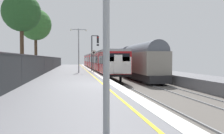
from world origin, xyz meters
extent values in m
cube|color=slate|center=(-2.50, 0.00, -0.50)|extent=(6.40, 110.00, 1.00)
cube|color=silver|center=(0.40, 0.00, 0.01)|extent=(0.60, 110.00, 0.01)
cube|color=yellow|center=(-0.35, 0.00, 0.01)|extent=(0.12, 110.00, 0.01)
cube|color=#56514C|center=(6.20, 0.00, -1.10)|extent=(11.00, 110.00, 0.20)
cube|color=gray|center=(1.38, 0.00, -0.96)|extent=(0.07, 110.00, 0.08)
cube|color=gray|center=(2.82, 0.00, -0.96)|extent=(0.07, 110.00, 0.08)
cube|color=gray|center=(5.38, 0.00, -0.96)|extent=(0.07, 110.00, 0.08)
cube|color=gray|center=(6.82, 0.00, -0.96)|extent=(0.07, 110.00, 0.08)
cube|color=maroon|center=(2.10, 17.67, 1.27)|extent=(2.80, 20.43, 2.30)
cube|color=black|center=(2.10, 17.67, -0.01)|extent=(2.64, 19.83, 0.25)
cube|color=gray|center=(2.10, 17.67, 2.54)|extent=(2.68, 20.43, 0.24)
cube|color=black|center=(0.69, 17.67, 1.57)|extent=(0.02, 18.83, 0.84)
cube|color=red|center=(0.69, 12.56, 1.17)|extent=(0.03, 1.10, 1.90)
cube|color=red|center=(0.69, 22.77, 1.17)|extent=(0.03, 1.10, 1.90)
cylinder|color=black|center=(1.32, 10.05, -0.50)|extent=(0.12, 0.84, 0.84)
cylinder|color=black|center=(2.88, 10.05, -0.50)|extent=(0.12, 0.84, 0.84)
cylinder|color=black|center=(1.32, 25.28, -0.50)|extent=(0.12, 0.84, 0.84)
cylinder|color=black|center=(2.88, 25.28, -0.50)|extent=(0.12, 0.84, 0.84)
cube|color=maroon|center=(2.10, 38.69, 1.27)|extent=(2.80, 20.43, 2.30)
cube|color=black|center=(2.10, 38.69, -0.01)|extent=(2.64, 19.83, 0.25)
cube|color=gray|center=(2.10, 38.69, 2.54)|extent=(2.68, 20.43, 0.24)
cube|color=black|center=(0.69, 38.69, 1.57)|extent=(0.02, 18.83, 0.84)
cube|color=red|center=(0.69, 33.59, 1.17)|extent=(0.03, 1.10, 1.90)
cube|color=red|center=(0.69, 43.80, 1.17)|extent=(0.03, 1.10, 1.90)
cylinder|color=black|center=(1.32, 31.08, -0.50)|extent=(0.12, 0.84, 0.84)
cylinder|color=black|center=(2.88, 31.08, -0.50)|extent=(0.12, 0.84, 0.84)
cylinder|color=black|center=(1.32, 46.31, -0.50)|extent=(0.12, 0.84, 0.84)
cylinder|color=black|center=(2.88, 46.31, -0.50)|extent=(0.12, 0.84, 0.84)
cube|color=silver|center=(2.10, 7.49, 1.02)|extent=(2.70, 0.10, 1.70)
cube|color=black|center=(2.10, 7.48, 1.82)|extent=(2.40, 0.08, 0.80)
cube|color=silver|center=(2.10, 7.35, 1.17)|extent=(0.80, 0.24, 1.80)
cylinder|color=white|center=(1.15, 7.43, 0.27)|extent=(0.18, 0.06, 0.18)
cylinder|color=white|center=(3.05, 7.43, 0.27)|extent=(0.18, 0.06, 0.18)
cylinder|color=black|center=(2.10, 7.20, 0.02)|extent=(0.20, 0.35, 0.20)
cube|color=black|center=(2.10, 38.69, 2.79)|extent=(0.60, 0.90, 0.20)
cube|color=#232326|center=(6.10, 12.33, -0.38)|extent=(2.30, 12.17, 0.79)
cube|color=gray|center=(6.10, 12.33, 1.22)|extent=(2.60, 11.37, 2.39)
cylinder|color=#515660|center=(6.10, 12.33, 2.41)|extent=(2.39, 10.97, 2.39)
cylinder|color=black|center=(5.32, 8.24, -0.50)|extent=(0.12, 0.84, 0.84)
cylinder|color=black|center=(6.88, 8.24, -0.50)|extent=(0.12, 0.84, 0.84)
cylinder|color=black|center=(5.32, 16.41, -0.50)|extent=(0.12, 0.84, 0.84)
cylinder|color=black|center=(6.88, 16.41, -0.50)|extent=(0.12, 0.84, 0.84)
cube|color=#232326|center=(6.10, 25.30, -0.38)|extent=(2.30, 12.17, 0.79)
cube|color=gray|center=(6.10, 25.30, 1.22)|extent=(2.60, 11.37, 2.39)
cylinder|color=#515660|center=(6.10, 25.30, 2.41)|extent=(2.39, 10.97, 2.39)
cylinder|color=black|center=(5.32, 21.21, -0.50)|extent=(0.12, 0.84, 0.84)
cylinder|color=black|center=(6.88, 21.21, -0.50)|extent=(0.12, 0.84, 0.84)
cylinder|color=black|center=(5.32, 29.38, -0.50)|extent=(0.12, 0.84, 0.84)
cylinder|color=black|center=(6.88, 29.38, -0.50)|extent=(0.12, 0.84, 0.84)
cylinder|color=#47474C|center=(0.35, 17.98, 2.46)|extent=(0.18, 0.18, 4.92)
cube|color=#47474C|center=(0.80, 17.98, 4.92)|extent=(0.90, 0.12, 0.12)
cube|color=black|center=(1.20, 17.98, 4.37)|extent=(0.28, 0.20, 1.00)
cylinder|color=red|center=(1.20, 17.86, 4.69)|extent=(0.16, 0.04, 0.16)
cylinder|color=black|center=(1.20, 17.86, 4.37)|extent=(0.16, 0.04, 0.16)
cylinder|color=black|center=(1.20, 17.86, 4.05)|extent=(0.16, 0.04, 0.16)
cube|color=black|center=(1.20, 17.98, 3.62)|extent=(0.32, 0.16, 0.24)
cylinder|color=#59595B|center=(0.25, 13.97, 1.20)|extent=(0.08, 0.08, 2.40)
cylinder|color=black|center=(0.25, 13.97, 2.46)|extent=(0.59, 0.02, 0.59)
cylinder|color=silver|center=(0.25, 13.96, 2.46)|extent=(0.56, 0.02, 0.56)
cube|color=black|center=(0.25, 13.94, 2.46)|extent=(0.24, 0.01, 0.18)
cylinder|color=#93999E|center=(-1.60, 13.20, 2.63)|extent=(0.14, 0.14, 5.26)
cube|color=#93999E|center=(-1.15, 13.20, 5.16)|extent=(0.90, 0.08, 0.08)
cylinder|color=silver|center=(-0.70, 13.20, 5.08)|extent=(0.20, 0.20, 0.18)
cube|color=#93999E|center=(-2.05, 13.20, 5.16)|extent=(0.90, 0.08, 0.08)
cylinder|color=silver|center=(-2.50, 13.20, 5.08)|extent=(0.20, 0.20, 0.18)
cube|color=#282B2D|center=(-5.45, 0.00, 0.97)|extent=(0.03, 99.00, 1.94)
cube|color=#38383D|center=(-5.45, 0.00, 1.94)|extent=(0.06, 99.00, 0.06)
cylinder|color=#38383D|center=(-5.45, 0.00, 0.97)|extent=(0.07, 0.07, 1.94)
cylinder|color=#38383D|center=(-5.45, 11.69, 0.97)|extent=(0.07, 0.07, 1.94)
cylinder|color=#38383D|center=(-5.45, 23.38, 0.97)|extent=(0.07, 0.07, 1.94)
cylinder|color=#38383D|center=(-5.45, 35.06, 0.97)|extent=(0.07, 0.07, 1.94)
cylinder|color=#38383D|center=(-5.45, 46.75, 0.97)|extent=(0.07, 0.07, 1.94)
cylinder|color=#473323|center=(-7.33, 9.52, 2.63)|extent=(0.38, 0.38, 5.26)
sphere|color=#234C23|center=(-7.33, 9.52, 6.32)|extent=(3.83, 3.83, 3.83)
sphere|color=#234C23|center=(-7.68, 9.45, 5.84)|extent=(2.45, 2.45, 2.45)
cylinder|color=#473323|center=(-7.09, 16.92, 2.52)|extent=(0.37, 0.37, 5.03)
sphere|color=#33662D|center=(-7.09, 16.92, 6.16)|extent=(4.10, 4.10, 4.10)
sphere|color=#33662D|center=(-7.43, 17.37, 5.65)|extent=(2.49, 2.49, 2.49)
camera|label=1|loc=(-2.28, -15.52, 1.65)|focal=38.12mm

